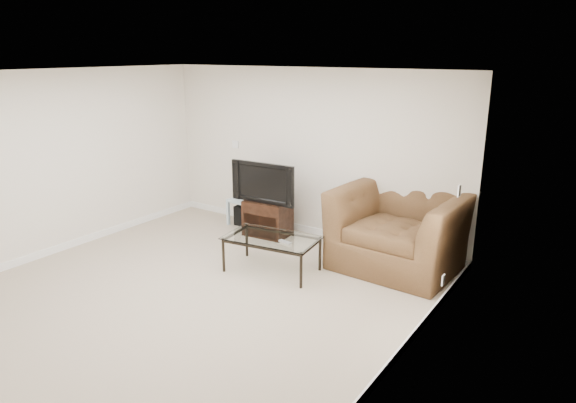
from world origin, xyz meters
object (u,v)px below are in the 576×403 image
Objects in this scene: tv_stand at (268,218)px; recliner at (400,216)px; side_table at (246,211)px; coffee_table at (272,254)px; television at (266,182)px; subwoofer at (248,215)px.

tv_stand is 0.42× the size of recliner.
side_table is 1.92m from coffee_table.
tv_stand is at bearing -20.60° from side_table.
television reaches higher than coffee_table.
subwoofer is (0.03, 0.02, -0.06)m from side_table.
recliner is at bearing 39.37° from coffee_table.
side_table is (-0.61, 0.26, -0.64)m from television.
television is at bearing -22.75° from side_table.
recliner is at bearing -5.22° from subwoofer.
subwoofer is 0.21× the size of recliner.
television is 0.84× the size of coffee_table.
television is at bearing -176.24° from recliner.
subwoofer is at bearing 29.48° from side_table.
television is at bearing -90.00° from tv_stand.
tv_stand is 0.58m from television.
tv_stand is 1.48× the size of side_table.
recliner reaches higher than tv_stand.
side_table is (-0.61, 0.23, -0.06)m from tv_stand.
coffee_table reaches higher than subwoofer.
television is 2.98× the size of subwoofer.
coffee_table is (0.82, -1.02, -0.63)m from television.
coffee_table is (-1.28, -1.05, -0.46)m from recliner.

